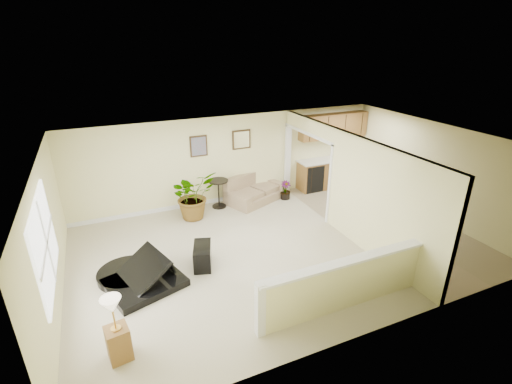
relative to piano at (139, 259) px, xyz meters
name	(u,v)px	position (x,y,z in m)	size (l,w,h in m)	color
floor	(278,247)	(3.07, 0.10, -0.54)	(9.00, 9.00, 0.00)	tan
back_wall	(232,159)	(3.07, 3.10, 0.71)	(9.00, 0.04, 2.50)	beige
front_wall	(370,272)	(3.07, -2.90, 0.71)	(9.00, 0.04, 2.50)	beige
left_wall	(48,240)	(-1.43, 0.10, 0.71)	(0.04, 6.00, 2.50)	beige
right_wall	(431,170)	(7.57, 0.10, 0.71)	(0.04, 6.00, 2.50)	beige
ceiling	(281,142)	(3.07, 0.10, 1.96)	(9.00, 6.00, 0.04)	white
kitchen_vinyl	(385,222)	(6.22, 0.10, -0.53)	(2.70, 6.00, 0.01)	gray
interior_partition	(341,183)	(4.87, 0.35, 0.68)	(0.18, 5.99, 2.50)	beige
pony_half_wall	(342,284)	(3.15, -2.20, -0.02)	(3.42, 0.22, 1.00)	beige
left_window	(44,244)	(-1.41, -0.40, 0.91)	(0.05, 2.15, 1.45)	white
wall_art_left	(199,146)	(2.12, 3.07, 1.21)	(0.48, 0.04, 0.58)	#372614
wall_mirror	(241,140)	(3.37, 3.07, 1.26)	(0.55, 0.04, 0.55)	#372614
kitchen_cabinets	(329,160)	(6.26, 2.83, 0.33)	(2.36, 0.65, 2.33)	brown
piano	(139,259)	(0.00, 0.00, 0.00)	(1.86, 1.85, 1.29)	black
piano_bench	(203,256)	(1.28, 0.09, -0.30)	(0.35, 0.70, 0.47)	black
loveseat	(255,188)	(3.66, 2.80, -0.16)	(2.08, 1.59, 0.99)	#9D8464
accent_table	(219,190)	(2.53, 2.74, -0.02)	(0.56, 0.56, 0.81)	black
palm_plant	(193,196)	(1.70, 2.39, 0.10)	(1.43, 1.33, 1.29)	black
small_plant	(285,191)	(4.52, 2.49, -0.30)	(0.35, 0.35, 0.55)	black
lamp_stand	(117,333)	(-0.56, -1.78, -0.07)	(0.37, 0.37, 1.11)	brown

